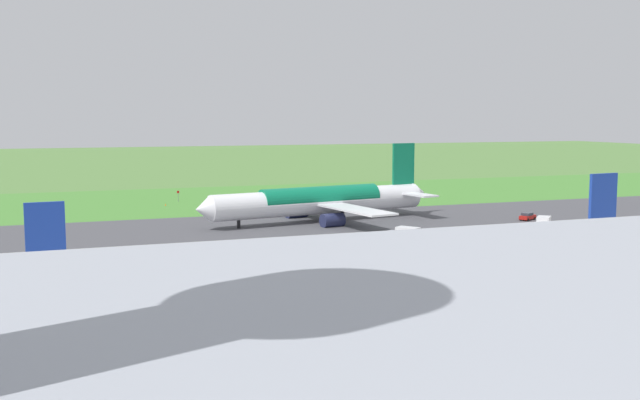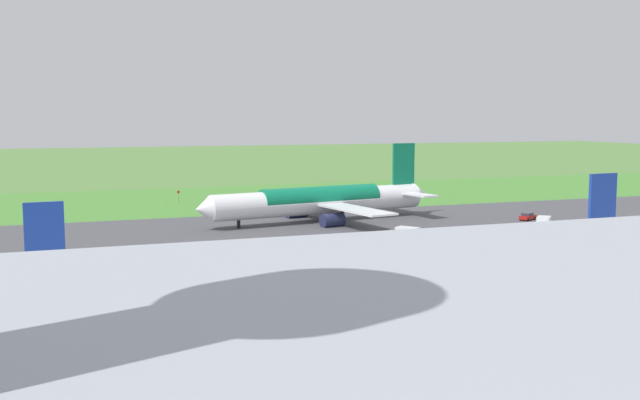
% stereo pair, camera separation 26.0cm
% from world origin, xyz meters
% --- Properties ---
extents(ground_plane, '(800.00, 800.00, 0.00)m').
position_xyz_m(ground_plane, '(0.00, 0.00, 0.00)').
color(ground_plane, '#547F3D').
extents(runway_asphalt, '(600.00, 31.74, 0.06)m').
position_xyz_m(runway_asphalt, '(0.00, 0.00, 0.03)').
color(runway_asphalt, '#47474C').
rests_on(runway_asphalt, ground).
extents(apron_concrete, '(440.00, 110.00, 0.05)m').
position_xyz_m(apron_concrete, '(0.00, 51.93, 0.03)').
color(apron_concrete, gray).
rests_on(apron_concrete, ground).
extents(grass_verge_foreground, '(600.00, 80.00, 0.04)m').
position_xyz_m(grass_verge_foreground, '(0.00, -41.98, 0.02)').
color(grass_verge_foreground, '#478534').
rests_on(grass_verge_foreground, ground).
extents(airliner_main, '(53.97, 44.38, 15.88)m').
position_xyz_m(airliner_main, '(-5.84, -0.06, 4.35)').
color(airliner_main, white).
rests_on(airliner_main, ground).
extents(airliner_parked_mid, '(41.51, 33.99, 12.11)m').
position_xyz_m(airliner_parked_mid, '(31.44, 52.85, 3.31)').
color(airliner_parked_mid, white).
rests_on(airliner_parked_mid, ground).
extents(service_truck_baggage, '(5.64, 5.75, 2.65)m').
position_xyz_m(service_truck_baggage, '(-40.87, 26.31, 1.40)').
color(service_truck_baggage, silver).
rests_on(service_truck_baggage, ground).
extents(service_car_followme, '(4.56, 3.49, 1.62)m').
position_xyz_m(service_car_followme, '(-46.80, 13.30, 0.84)').
color(service_car_followme, '#B21914').
rests_on(service_car_followme, ground).
extents(service_truck_fuel, '(5.14, 6.05, 2.65)m').
position_xyz_m(service_truck_fuel, '(-10.49, 28.36, 1.40)').
color(service_truck_fuel, gray).
rests_on(service_truck_fuel, ground).
extents(no_stopping_sign, '(0.60, 0.10, 2.79)m').
position_xyz_m(no_stopping_sign, '(16.01, -46.17, 1.65)').
color(no_stopping_sign, slate).
rests_on(no_stopping_sign, ground).
extents(traffic_cone_orange, '(0.40, 0.40, 0.55)m').
position_xyz_m(traffic_cone_orange, '(20.36, -38.55, 0.28)').
color(traffic_cone_orange, orange).
rests_on(traffic_cone_orange, ground).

